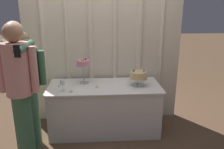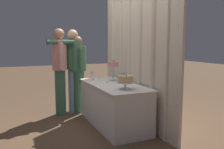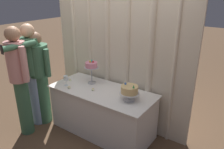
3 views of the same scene
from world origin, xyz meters
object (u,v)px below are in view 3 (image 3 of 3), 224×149
at_px(guest_man_pink_jacket, 19,77).
at_px(tealight_near_left, 69,88).
at_px(tealight_far_left, 70,80).
at_px(cake_table, 102,111).
at_px(cake_display_nearright, 129,90).
at_px(guest_man_dark_suit, 40,76).
at_px(tealight_near_right, 93,90).
at_px(wine_glass, 66,78).
at_px(cake_display_nearleft, 91,66).
at_px(guest_girl_blue_dress, 32,71).

bearing_deg(guest_man_pink_jacket, tealight_near_left, 43.43).
bearing_deg(tealight_far_left, cake_table, 0.89).
height_order(cake_display_nearright, guest_man_dark_suit, guest_man_dark_suit).
bearing_deg(cake_display_nearright, tealight_near_right, -174.97).
bearing_deg(guest_man_dark_suit, tealight_far_left, 44.30).
bearing_deg(wine_glass, guest_man_dark_suit, -159.08).
xyz_separation_m(wine_glass, tealight_near_right, (0.47, 0.11, -0.11)).
bearing_deg(tealight_near_left, guest_man_dark_suit, -168.34).
xyz_separation_m(cake_table, cake_display_nearright, (0.50, -0.02, 0.51)).
bearing_deg(cake_display_nearright, guest_man_pink_jacket, -154.71).
bearing_deg(cake_table, guest_man_dark_suit, -161.09).
distance_m(cake_table, cake_display_nearright, 0.72).
distance_m(cake_display_nearright, tealight_far_left, 1.18).
xyz_separation_m(cake_display_nearleft, tealight_far_left, (-0.36, -0.14, -0.28)).
bearing_deg(tealight_near_right, guest_man_pink_jacket, -143.37).
relative_size(cake_display_nearright, wine_glass, 1.70).
relative_size(cake_display_nearright, tealight_near_right, 5.85).
relative_size(cake_display_nearleft, guest_man_pink_jacket, 0.23).
height_order(cake_display_nearright, tealight_far_left, cake_display_nearright).
height_order(tealight_far_left, guest_man_pink_jacket, guest_man_pink_jacket).
bearing_deg(tealight_far_left, tealight_near_left, -47.42).
bearing_deg(wine_glass, cake_table, 17.37).
relative_size(tealight_near_left, guest_man_pink_jacket, 0.03).
bearing_deg(cake_display_nearright, tealight_far_left, 179.37).
height_order(tealight_near_right, guest_man_pink_jacket, guest_man_pink_jacket).
xyz_separation_m(wine_glass, guest_man_dark_suit, (-0.44, -0.17, 0.00)).
distance_m(tealight_near_left, guest_man_pink_jacket, 0.75).
xyz_separation_m(wine_glass, tealight_far_left, (-0.09, 0.17, -0.11)).
bearing_deg(guest_man_pink_jacket, guest_girl_blue_dress, 106.83).
relative_size(guest_girl_blue_dress, guest_man_dark_suit, 1.08).
relative_size(cake_table, cake_display_nearleft, 4.17).
xyz_separation_m(tealight_near_left, guest_man_dark_suit, (-0.55, -0.11, 0.11)).
relative_size(guest_girl_blue_dress, guest_man_pink_jacket, 0.99).
relative_size(cake_display_nearright, guest_man_dark_suit, 0.18).
bearing_deg(guest_girl_blue_dress, guest_man_dark_suit, 60.39).
distance_m(wine_glass, tealight_near_left, 0.17).
distance_m(guest_girl_blue_dress, guest_man_pink_jacket, 0.30).
xyz_separation_m(cake_display_nearleft, cake_display_nearright, (0.81, -0.15, -0.15)).
height_order(guest_girl_blue_dress, guest_man_dark_suit, guest_girl_blue_dress).
height_order(tealight_near_left, guest_man_pink_jacket, guest_man_pink_jacket).
xyz_separation_m(tealight_near_left, guest_girl_blue_dress, (-0.61, -0.20, 0.21)).
bearing_deg(tealight_near_left, cake_table, 26.75).
distance_m(guest_man_dark_suit, guest_man_pink_jacket, 0.39).
bearing_deg(tealight_near_left, cake_display_nearright, 12.33).
height_order(cake_table, guest_girl_blue_dress, guest_girl_blue_dress).
xyz_separation_m(cake_table, tealight_near_left, (-0.47, -0.24, 0.38)).
bearing_deg(cake_display_nearleft, cake_display_nearright, -10.78).
bearing_deg(cake_display_nearright, guest_man_dark_suit, -167.91).
height_order(cake_display_nearleft, guest_man_pink_jacket, guest_man_pink_jacket).
bearing_deg(cake_display_nearleft, guest_man_dark_suit, -145.97).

